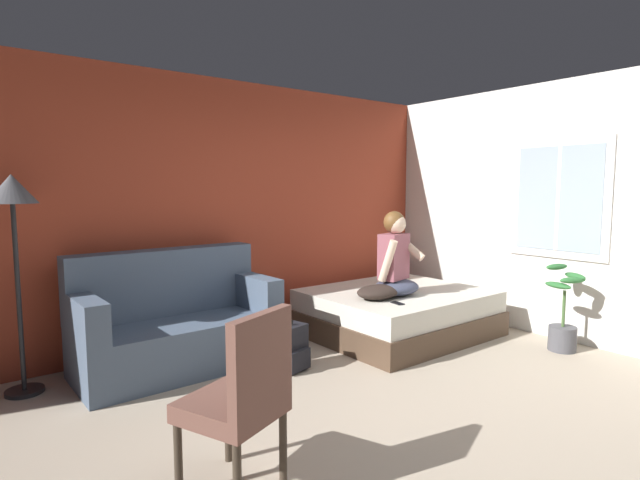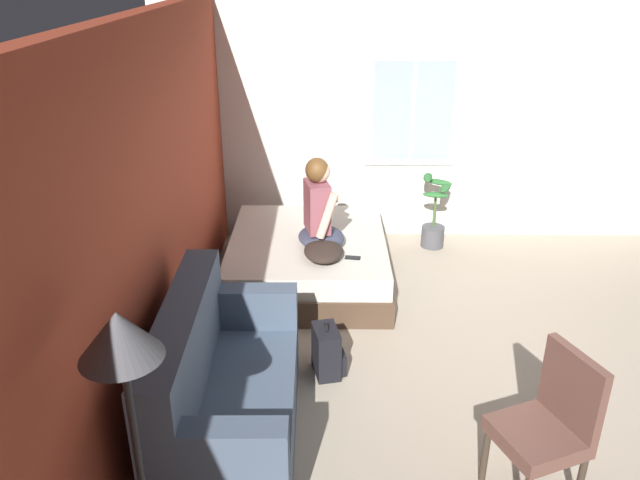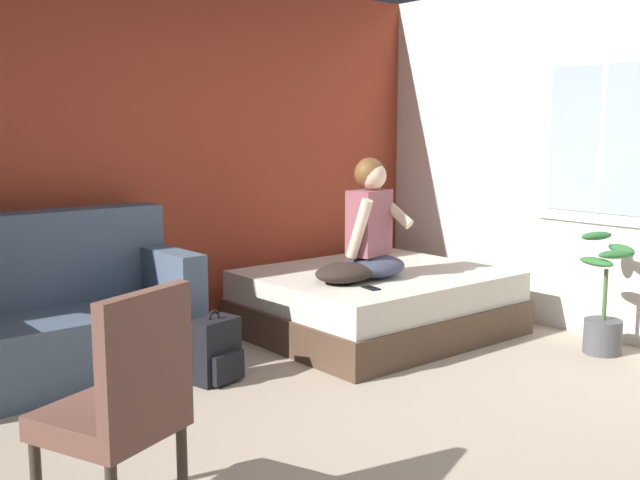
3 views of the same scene
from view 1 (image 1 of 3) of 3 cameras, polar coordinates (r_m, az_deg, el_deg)
The scene contains 12 objects.
ground_plane at distance 3.62m, azimuth 9.71°, elevation -20.32°, with size 40.00×40.00×0.00m, color tan.
wall_back_accent at distance 5.36m, azimuth -11.15°, elevation 3.24°, with size 10.49×0.16×2.70m, color #993823.
wall_side_with_window at distance 5.68m, azimuth 29.54°, elevation 2.74°, with size 0.19×6.47×2.70m.
bed at distance 5.59m, azimuth 8.77°, elevation -8.17°, with size 1.84×1.59×0.48m.
couch at distance 4.67m, azimuth -16.24°, elevation -9.18°, with size 1.71×0.84×1.04m.
side_chair at distance 2.73m, azimuth -8.94°, elevation -17.08°, with size 0.60×0.60×0.98m.
person_seated at distance 5.27m, azimuth 8.60°, elevation -2.37°, with size 0.61×0.55×0.88m.
backpack at distance 4.48m, azimuth -3.38°, elevation -12.30°, with size 0.33×0.28×0.46m.
throw_pillow at distance 5.09m, azimuth 6.64°, elevation -5.91°, with size 0.48×0.36×0.14m, color #2D231E.
cell_phone at distance 4.92m, azimuth 8.85°, elevation -7.15°, with size 0.07×0.14×0.01m, color black.
floor_lamp at distance 4.41m, azimuth -31.66°, elevation 2.91°, with size 0.36×0.36×1.70m.
potted_plant at distance 5.49m, azimuth 26.04°, elevation -8.27°, with size 0.39×0.37×0.85m.
Camera 1 is at (-2.41, -2.17, 1.60)m, focal length 28.00 mm.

